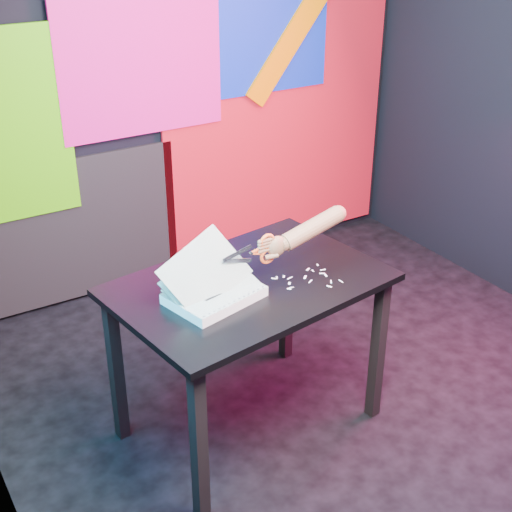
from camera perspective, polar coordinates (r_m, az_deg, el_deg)
room at (r=2.93m, az=7.01°, el=10.62°), size 3.01×3.01×2.71m
backdrop at (r=4.26m, az=-4.93°, el=10.55°), size 2.88×0.05×2.08m
work_table at (r=2.97m, az=-0.53°, el=-3.74°), size 1.18×0.87×0.75m
printout_stack at (r=2.79m, az=-3.38°, el=-3.03°), size 0.42×0.32×0.27m
scissors at (r=2.87m, az=0.63°, el=0.50°), size 0.24×0.02×0.14m
hand_forearm at (r=2.95m, az=4.06°, el=2.02°), size 0.42×0.08×0.16m
paper_clippings at (r=2.95m, az=4.09°, el=-1.74°), size 0.24×0.20×0.00m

